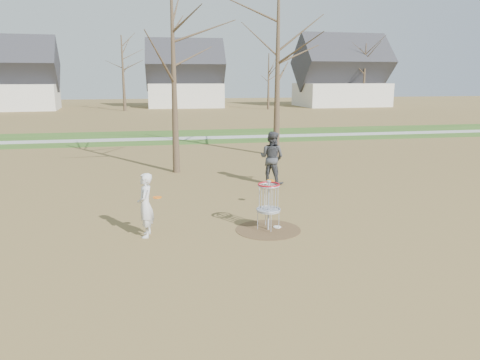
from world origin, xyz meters
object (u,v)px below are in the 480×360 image
object	(u,v)px
player_throwing	(272,158)
disc_golf_basket	(269,198)
player_standing	(145,205)
disc_grounded	(277,227)

from	to	relation	value
player_throwing	disc_golf_basket	world-z (taller)	player_throwing
player_standing	disc_grounded	size ratio (longest dim) A/B	7.72
disc_golf_basket	player_standing	bearing A→B (deg)	178.38
player_standing	player_throwing	distance (m)	7.26
player_throwing	disc_golf_basket	xyz separation A→B (m)	(-1.54, -5.51, -0.12)
player_standing	disc_golf_basket	bearing A→B (deg)	94.68
player_standing	player_throwing	bearing A→B (deg)	144.64
disc_grounded	disc_golf_basket	xyz separation A→B (m)	(-0.30, -0.13, 0.89)
disc_golf_basket	disc_grounded	bearing A→B (deg)	24.26
player_standing	disc_grounded	bearing A→B (deg)	96.95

